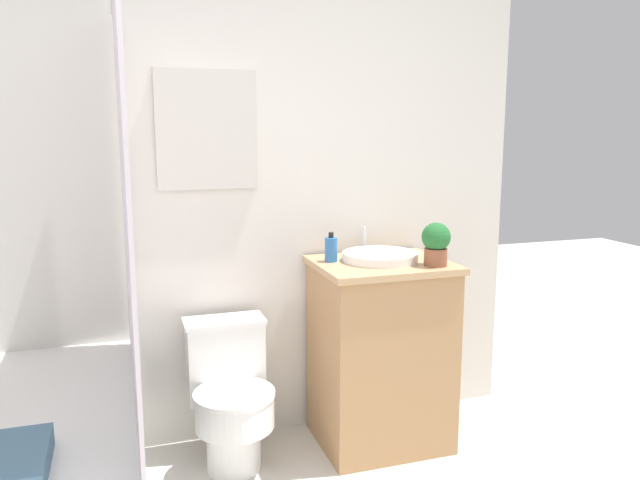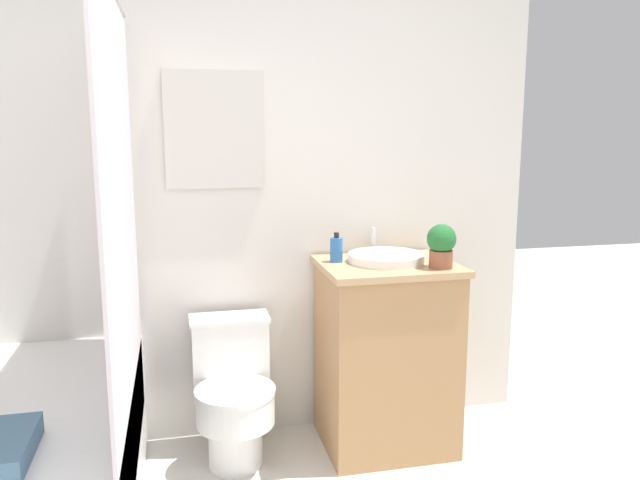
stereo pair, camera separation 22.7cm
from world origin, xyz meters
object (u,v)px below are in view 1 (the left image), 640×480
object	(u,v)px
toilet	(230,396)
sink	(380,256)
soap_bottle	(331,249)
potted_plant	(436,243)

from	to	relation	value
toilet	sink	size ratio (longest dim) A/B	1.65
toilet	soap_bottle	distance (m)	0.80
potted_plant	sink	bearing A→B (deg)	137.72
toilet	sink	bearing A→B (deg)	0.08
soap_bottle	potted_plant	world-z (taller)	potted_plant
toilet	potted_plant	xyz separation A→B (m)	(0.91, -0.18, 0.68)
sink	soap_bottle	distance (m)	0.23
sink	potted_plant	world-z (taller)	potted_plant
toilet	potted_plant	distance (m)	1.15
soap_bottle	sink	bearing A→B (deg)	-13.53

